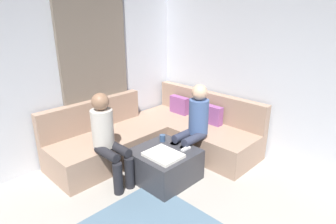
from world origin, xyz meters
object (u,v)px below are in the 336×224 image
(coffee_mug, at_px, (162,138))
(sectional_couch, at_px, (159,135))
(person_on_couch_side, at_px, (107,136))
(ottoman, at_px, (164,165))
(game_remote, at_px, (186,149))
(person_on_couch_back, at_px, (194,123))

(coffee_mug, bearing_deg, sectional_couch, 142.24)
(sectional_couch, xyz_separation_m, coffee_mug, (0.40, -0.31, 0.19))
(sectional_couch, xyz_separation_m, person_on_couch_side, (0.15, -1.03, 0.38))
(ottoman, xyz_separation_m, game_remote, (0.18, 0.22, 0.22))
(coffee_mug, xyz_separation_m, person_on_couch_side, (-0.26, -0.72, 0.19))
(ottoman, distance_m, coffee_mug, 0.38)
(ottoman, bearing_deg, sectional_couch, 141.69)
(coffee_mug, height_order, person_on_couch_back, person_on_couch_back)
(coffee_mug, xyz_separation_m, person_on_couch_back, (0.26, 0.37, 0.19))
(sectional_couch, bearing_deg, ottoman, -38.31)
(person_on_couch_back, bearing_deg, ottoman, 85.74)
(person_on_couch_back, distance_m, person_on_couch_side, 1.21)
(person_on_couch_back, relative_size, person_on_couch_side, 1.00)
(game_remote, height_order, person_on_couch_back, person_on_couch_back)
(game_remote, bearing_deg, sectional_couch, 161.25)
(person_on_couch_back, bearing_deg, game_remote, 112.99)
(ottoman, xyz_separation_m, coffee_mug, (-0.22, 0.18, 0.26))
(coffee_mug, bearing_deg, game_remote, 5.71)
(coffee_mug, bearing_deg, person_on_couch_side, -109.55)
(person_on_couch_side, bearing_deg, coffee_mug, 160.45)
(ottoman, bearing_deg, person_on_couch_back, 85.74)
(game_remote, bearing_deg, ottoman, -129.29)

